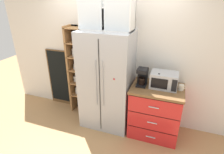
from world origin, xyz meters
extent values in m
plane|color=tan|center=(0.00, 0.00, 0.00)|extent=(10.57, 10.57, 0.00)
cube|color=silver|center=(0.00, 0.40, 1.27)|extent=(4.88, 0.10, 2.55)
cube|color=#ADAFB5|center=(0.00, 0.02, 0.92)|extent=(0.91, 0.66, 1.83)
cube|color=black|center=(0.00, -0.31, 0.92)|extent=(0.01, 0.01, 1.69)
cylinder|color=#ADAFB5|center=(-0.06, -0.32, 1.01)|extent=(0.02, 0.02, 0.83)
cylinder|color=#ADAFB5|center=(0.06, -0.32, 1.01)|extent=(0.02, 0.02, 0.83)
cube|color=red|center=(0.25, -0.31, 1.14)|extent=(0.02, 0.01, 0.02)
cube|color=brown|center=(-0.70, 0.37, 0.92)|extent=(0.44, 0.04, 1.84)
cube|color=#9E7042|center=(-0.88, 0.22, 0.92)|extent=(0.04, 0.26, 1.84)
cube|color=#9E7042|center=(-0.52, 0.22, 0.92)|extent=(0.04, 0.26, 1.84)
cube|color=#9E7042|center=(-0.70, 0.22, 0.39)|extent=(0.38, 0.26, 0.02)
cylinder|color=silver|center=(-0.78, 0.22, 0.46)|extent=(0.07, 0.07, 0.12)
cylinder|color=white|center=(-0.78, 0.22, 0.44)|extent=(0.06, 0.06, 0.08)
cylinder|color=#B2B2B7|center=(-0.78, 0.22, 0.53)|extent=(0.07, 0.07, 0.01)
cylinder|color=silver|center=(-0.63, 0.23, 0.47)|extent=(0.08, 0.08, 0.13)
cylinder|color=white|center=(-0.63, 0.23, 0.45)|extent=(0.07, 0.07, 0.09)
cylinder|color=#B2B2B7|center=(-0.63, 0.23, 0.54)|extent=(0.07, 0.07, 0.01)
cube|color=#9E7042|center=(-0.70, 0.22, 0.67)|extent=(0.38, 0.26, 0.02)
cylinder|color=silver|center=(-0.81, 0.24, 0.74)|extent=(0.07, 0.07, 0.11)
cylinder|color=brown|center=(-0.81, 0.24, 0.72)|extent=(0.06, 0.06, 0.07)
cylinder|color=#B2B2B7|center=(-0.81, 0.24, 0.80)|extent=(0.07, 0.07, 0.01)
cylinder|color=silver|center=(-0.69, 0.22, 0.73)|extent=(0.07, 0.07, 0.09)
cylinder|color=#382316|center=(-0.69, 0.22, 0.72)|extent=(0.06, 0.06, 0.06)
cylinder|color=#B2B2B7|center=(-0.69, 0.22, 0.78)|extent=(0.07, 0.07, 0.01)
cylinder|color=silver|center=(-0.60, 0.21, 0.75)|extent=(0.08, 0.08, 0.13)
cylinder|color=#B77A38|center=(-0.60, 0.21, 0.73)|extent=(0.07, 0.07, 0.09)
cylinder|color=#B2B2B7|center=(-0.60, 0.21, 0.82)|extent=(0.07, 0.07, 0.01)
cube|color=#9E7042|center=(-0.70, 0.22, 0.96)|extent=(0.38, 0.26, 0.02)
cylinder|color=silver|center=(-0.77, 0.22, 1.01)|extent=(0.08, 0.08, 0.10)
cylinder|color=#2D2D2D|center=(-0.77, 0.22, 1.00)|extent=(0.07, 0.07, 0.07)
cylinder|color=#B2B2B7|center=(-0.77, 0.22, 1.07)|extent=(0.08, 0.08, 0.01)
cylinder|color=silver|center=(-0.62, 0.24, 1.01)|extent=(0.08, 0.08, 0.09)
cylinder|color=#CCB78C|center=(-0.62, 0.24, 1.00)|extent=(0.07, 0.07, 0.06)
cylinder|color=#B2B2B7|center=(-0.62, 0.24, 1.07)|extent=(0.07, 0.07, 0.01)
cube|color=#9E7042|center=(-0.70, 0.22, 1.24)|extent=(0.38, 0.26, 0.02)
cylinder|color=silver|center=(-0.78, 0.24, 1.32)|extent=(0.08, 0.08, 0.14)
cylinder|color=beige|center=(-0.78, 0.24, 1.29)|extent=(0.07, 0.07, 0.09)
cylinder|color=#B2B2B7|center=(-0.78, 0.24, 1.39)|extent=(0.08, 0.08, 0.01)
cylinder|color=silver|center=(-0.62, 0.20, 1.29)|extent=(0.07, 0.07, 0.10)
cylinder|color=#E0C67F|center=(-0.62, 0.20, 1.28)|extent=(0.06, 0.06, 0.06)
cylinder|color=#B2B2B7|center=(-0.62, 0.20, 1.35)|extent=(0.07, 0.07, 0.01)
cube|color=#9E7042|center=(-0.70, 0.22, 1.52)|extent=(0.38, 0.26, 0.02)
cube|color=#9E7042|center=(-0.70, 0.22, 1.80)|extent=(0.38, 0.26, 0.02)
cube|color=red|center=(0.92, 0.03, 0.45)|extent=(0.84, 0.65, 0.90)
cube|color=brown|center=(0.92, 0.03, 0.92)|extent=(0.87, 0.68, 0.04)
cube|color=black|center=(0.92, -0.30, 0.29)|extent=(0.82, 0.00, 0.01)
cube|color=silver|center=(0.92, -0.31, 0.15)|extent=(0.16, 0.01, 0.01)
cube|color=black|center=(0.92, -0.30, 0.59)|extent=(0.82, 0.00, 0.01)
cube|color=silver|center=(0.92, -0.31, 0.45)|extent=(0.16, 0.01, 0.01)
cube|color=black|center=(0.92, -0.30, 0.89)|extent=(0.82, 0.00, 0.01)
cube|color=silver|center=(0.92, -0.31, 0.75)|extent=(0.16, 0.01, 0.01)
cube|color=#ADAFB5|center=(1.00, 0.08, 1.07)|extent=(0.44, 0.32, 0.26)
cube|color=black|center=(0.94, -0.09, 1.07)|extent=(0.26, 0.01, 0.17)
cube|color=black|center=(1.17, -0.09, 1.07)|extent=(0.08, 0.01, 0.20)
cube|color=black|center=(0.64, 0.01, 0.95)|extent=(0.17, 0.20, 0.03)
cube|color=black|center=(0.64, 0.08, 1.09)|extent=(0.17, 0.06, 0.30)
cube|color=black|center=(0.64, 0.01, 1.22)|extent=(0.17, 0.20, 0.06)
cylinder|color=black|center=(0.64, 0.00, 1.03)|extent=(0.11, 0.11, 0.12)
cylinder|color=#2D2D33|center=(0.92, 0.05, 0.98)|extent=(0.08, 0.08, 0.09)
torus|color=#2D2D33|center=(0.97, 0.05, 0.99)|extent=(0.05, 0.01, 0.05)
cylinder|color=silver|center=(1.28, 0.07, 0.98)|extent=(0.09, 0.09, 0.09)
torus|color=silver|center=(1.34, 0.07, 0.99)|extent=(0.05, 0.01, 0.05)
cylinder|color=#285B33|center=(0.92, -0.01, 1.03)|extent=(0.06, 0.06, 0.19)
cone|color=#285B33|center=(0.92, -0.01, 1.13)|extent=(0.06, 0.06, 0.04)
cylinder|color=#285B33|center=(0.92, -0.01, 1.16)|extent=(0.03, 0.03, 0.07)
cylinder|color=black|center=(0.92, -0.01, 1.20)|extent=(0.03, 0.03, 0.01)
cube|color=silver|center=(0.00, 0.19, 2.18)|extent=(0.87, 0.02, 0.70)
cube|color=silver|center=(0.00, 0.04, 1.84)|extent=(0.87, 0.32, 0.02)
cube|color=silver|center=(-0.43, 0.04, 2.18)|extent=(0.02, 0.32, 0.70)
cube|color=silver|center=(0.43, 0.04, 2.18)|extent=(0.02, 0.32, 0.70)
cube|color=silver|center=(0.00, 0.04, 2.18)|extent=(0.84, 0.30, 0.02)
cube|color=silver|center=(-0.22, -0.11, 2.18)|extent=(0.40, 0.01, 0.66)
cube|color=silver|center=(0.22, -0.11, 2.18)|extent=(0.40, 0.01, 0.66)
cylinder|color=silver|center=(-0.31, 0.04, 1.86)|extent=(0.05, 0.05, 0.00)
cylinder|color=silver|center=(-0.31, 0.04, 1.89)|extent=(0.01, 0.01, 0.07)
cone|color=silver|center=(-0.31, 0.04, 1.95)|extent=(0.06, 0.06, 0.05)
cylinder|color=silver|center=(0.00, 0.04, 1.86)|extent=(0.05, 0.05, 0.00)
cylinder|color=silver|center=(0.00, 0.04, 1.89)|extent=(0.01, 0.01, 0.07)
cone|color=silver|center=(0.00, 0.04, 1.95)|extent=(0.06, 0.06, 0.05)
cylinder|color=silver|center=(0.31, 0.04, 1.86)|extent=(0.05, 0.05, 0.00)
cylinder|color=silver|center=(0.31, 0.04, 1.89)|extent=(0.01, 0.01, 0.07)
cone|color=silver|center=(0.31, 0.04, 1.95)|extent=(0.06, 0.06, 0.05)
cylinder|color=white|center=(-0.26, 0.04, 2.22)|extent=(0.06, 0.06, 0.07)
cylinder|color=white|center=(-0.09, 0.04, 2.22)|extent=(0.06, 0.06, 0.07)
cylinder|color=white|center=(0.09, 0.04, 2.22)|extent=(0.06, 0.06, 0.07)
cylinder|color=white|center=(0.26, 0.04, 2.22)|extent=(0.06, 0.06, 0.07)
cube|color=brown|center=(-1.24, 0.33, 0.65)|extent=(0.60, 0.04, 1.29)
cube|color=black|center=(-1.24, 0.31, 0.68)|extent=(0.54, 0.01, 1.19)
camera|label=1|loc=(1.12, -2.80, 2.37)|focal=29.34mm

